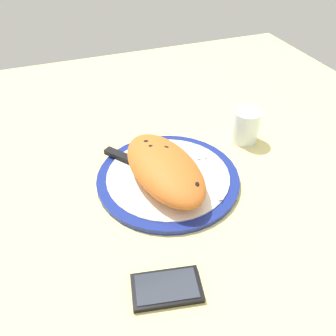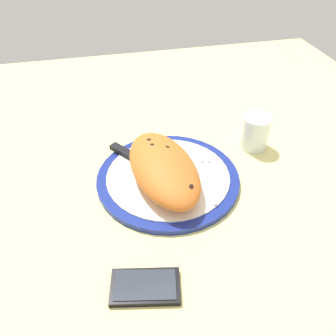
# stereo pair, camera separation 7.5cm
# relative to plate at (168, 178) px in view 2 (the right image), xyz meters

# --- Properties ---
(ground_plane) EXTENTS (1.50, 1.50, 0.03)m
(ground_plane) POSITION_rel_plate_xyz_m (0.00, 0.00, -0.02)
(ground_plane) COLOR #E5D684
(plate) EXTENTS (0.31, 0.31, 0.02)m
(plate) POSITION_rel_plate_xyz_m (0.00, 0.00, 0.00)
(plate) COLOR navy
(plate) RESTS_ON ground_plane
(calzone) EXTENTS (0.27, 0.16, 0.07)m
(calzone) POSITION_rel_plate_xyz_m (-0.01, 0.01, 0.04)
(calzone) COLOR #C16023
(calzone) RESTS_ON plate
(fork) EXTENTS (0.18, 0.05, 0.00)m
(fork) POSITION_rel_plate_xyz_m (-0.01, -0.09, 0.01)
(fork) COLOR silver
(fork) RESTS_ON plate
(knife) EXTENTS (0.20, 0.15, 0.01)m
(knife) POSITION_rel_plate_xyz_m (0.06, 0.06, 0.01)
(knife) COLOR silver
(knife) RESTS_ON plate
(smartphone) EXTENTS (0.09, 0.12, 0.01)m
(smartphone) POSITION_rel_plate_xyz_m (-0.25, 0.10, -0.00)
(smartphone) COLOR black
(smartphone) RESTS_ON ground_plane
(water_glass) EXTENTS (0.07, 0.07, 0.08)m
(water_glass) POSITION_rel_plate_xyz_m (0.08, -0.24, 0.03)
(water_glass) COLOR silver
(water_glass) RESTS_ON ground_plane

